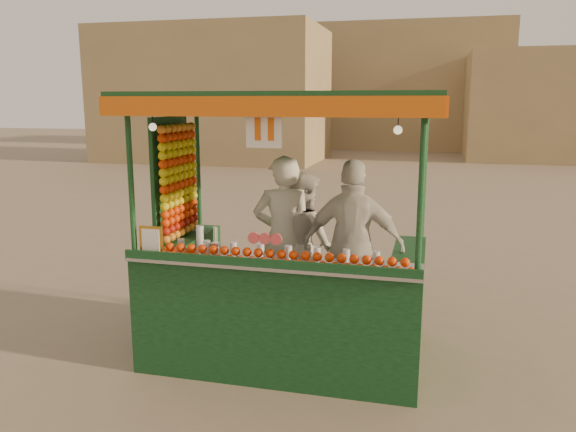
% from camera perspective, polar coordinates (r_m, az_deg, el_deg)
% --- Properties ---
extents(ground, '(90.00, 90.00, 0.00)m').
position_cam_1_polar(ground, '(6.28, 3.78, -14.36)').
color(ground, '#746453').
rests_on(ground, ground).
extents(building_left, '(10.00, 6.00, 6.00)m').
position_cam_1_polar(building_left, '(27.45, -7.35, 11.90)').
color(building_left, '#9F865B').
rests_on(building_left, ground).
extents(building_right, '(9.00, 6.00, 5.00)m').
position_cam_1_polar(building_right, '(30.17, 26.06, 9.86)').
color(building_right, '#9F865B').
rests_on(building_right, ground).
extents(building_center, '(14.00, 7.00, 7.00)m').
position_cam_1_polar(building_center, '(35.70, 9.58, 12.51)').
color(building_center, '#9F865B').
rests_on(building_center, ground).
extents(juice_cart, '(3.10, 2.01, 2.81)m').
position_cam_1_polar(juice_cart, '(6.07, -0.98, -6.04)').
color(juice_cart, black).
rests_on(juice_cart, ground).
extents(vendor_left, '(0.78, 0.64, 1.83)m').
position_cam_1_polar(vendor_left, '(6.34, -0.48, -2.15)').
color(vendor_left, silver).
rests_on(vendor_left, ground).
extents(vendor_middle, '(1.00, 1.00, 1.63)m').
position_cam_1_polar(vendor_middle, '(6.52, 1.54, -2.66)').
color(vendor_middle, beige).
rests_on(vendor_middle, ground).
extents(vendor_right, '(1.07, 0.46, 1.82)m').
position_cam_1_polar(vendor_right, '(6.03, 6.57, -2.97)').
color(vendor_right, silver).
rests_on(vendor_right, ground).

